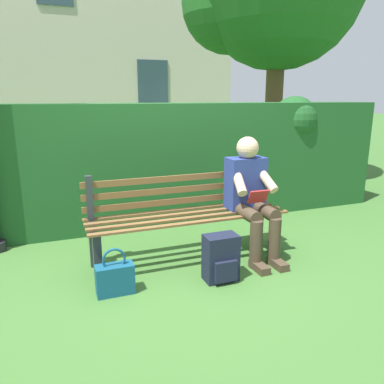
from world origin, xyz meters
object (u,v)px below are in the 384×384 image
Objects in this scene: park_bench at (186,213)px; handbag at (115,278)px; backpack at (221,258)px; person_seated at (251,194)px.

park_bench is 4.92× the size of handbag.
park_bench is 0.65m from backpack.
backpack is 1.05× the size of handbag.
handbag is at bearing 12.86° from person_seated.
handbag is (0.79, 0.50, -0.32)m from park_bench.
park_bench is at bearing -147.83° from handbag.
person_seated reaches higher than backpack.
park_bench reaches higher than backpack.
park_bench is 0.67m from person_seated.
person_seated reaches higher than park_bench.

